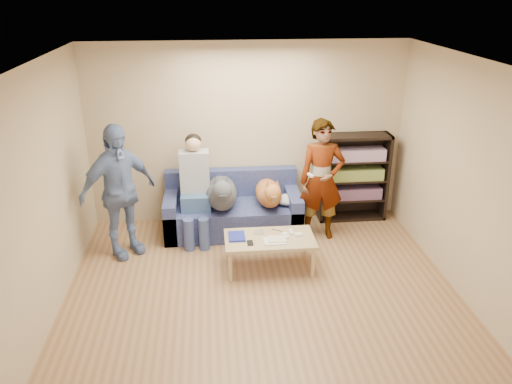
{
  "coord_description": "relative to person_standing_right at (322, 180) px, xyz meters",
  "views": [
    {
      "loc": [
        -0.54,
        -4.36,
        3.31
      ],
      "look_at": [
        0.0,
        1.2,
        0.95
      ],
      "focal_mm": 35.0,
      "sensor_mm": 36.0,
      "label": 1
    }
  ],
  "objects": [
    {
      "name": "ground",
      "position": [
        -0.95,
        -1.78,
        -0.84
      ],
      "size": [
        5.0,
        5.0,
        0.0
      ],
      "primitive_type": "plane",
      "color": "olive",
      "rests_on": "ground"
    },
    {
      "name": "ceiling",
      "position": [
        -0.95,
        -1.78,
        1.76
      ],
      "size": [
        5.0,
        5.0,
        0.0
      ],
      "primitive_type": "plane",
      "rotation": [
        3.14,
        0.0,
        0.0
      ],
      "color": "white",
      "rests_on": "ground"
    },
    {
      "name": "wall_back",
      "position": [
        -0.95,
        0.72,
        0.46
      ],
      "size": [
        4.5,
        0.0,
        4.5
      ],
      "primitive_type": "plane",
      "rotation": [
        1.57,
        0.0,
        0.0
      ],
      "color": "tan",
      "rests_on": "ground"
    },
    {
      "name": "wall_left",
      "position": [
        -3.2,
        -1.78,
        0.46
      ],
      "size": [
        0.0,
        5.0,
        5.0
      ],
      "primitive_type": "plane",
      "rotation": [
        1.57,
        0.0,
        1.57
      ],
      "color": "tan",
      "rests_on": "ground"
    },
    {
      "name": "wall_right",
      "position": [
        1.3,
        -1.78,
        0.46
      ],
      "size": [
        0.0,
        5.0,
        5.0
      ],
      "primitive_type": "plane",
      "rotation": [
        1.57,
        0.0,
        -1.57
      ],
      "color": "tan",
      "rests_on": "ground"
    },
    {
      "name": "blanket",
      "position": [
        -0.43,
        0.18,
        -0.35
      ],
      "size": [
        0.37,
        0.31,
        0.13
      ],
      "primitive_type": "ellipsoid",
      "color": "#B1B0B5",
      "rests_on": "sofa"
    },
    {
      "name": "person_standing_right",
      "position": [
        0.0,
        0.0,
        0.0
      ],
      "size": [
        0.63,
        0.42,
        1.68
      ],
      "primitive_type": "imported",
      "rotation": [
        0.0,
        0.0,
        -0.04
      ],
      "color": "gray",
      "rests_on": "ground"
    },
    {
      "name": "person_standing_left",
      "position": [
        -2.65,
        -0.24,
        0.04
      ],
      "size": [
        1.08,
        0.96,
        1.75
      ],
      "primitive_type": "imported",
      "rotation": [
        0.0,
        0.0,
        0.65
      ],
      "color": "#7C93C7",
      "rests_on": "ground"
    },
    {
      "name": "held_controller",
      "position": [
        -0.2,
        -0.2,
        0.16
      ],
      "size": [
        0.07,
        0.12,
        0.03
      ],
      "primitive_type": "cube",
      "rotation": [
        0.0,
        0.0,
        0.31
      ],
      "color": "silver",
      "rests_on": "person_standing_right"
    },
    {
      "name": "notebook_blue",
      "position": [
        -1.2,
        -0.74,
        -0.41
      ],
      "size": [
        0.2,
        0.26,
        0.03
      ],
      "primitive_type": "cube",
      "color": "#1B2698",
      "rests_on": "coffee_table"
    },
    {
      "name": "papers",
      "position": [
        -0.75,
        -0.89,
        -0.41
      ],
      "size": [
        0.26,
        0.2,
        0.02
      ],
      "primitive_type": "cube",
      "color": "silver",
      "rests_on": "coffee_table"
    },
    {
      "name": "magazine",
      "position": [
        -0.72,
        -0.87,
        -0.4
      ],
      "size": [
        0.22,
        0.17,
        0.01
      ],
      "primitive_type": "cube",
      "color": "beige",
      "rests_on": "coffee_table"
    },
    {
      "name": "camera_silver",
      "position": [
        -0.92,
        -0.67,
        -0.39
      ],
      "size": [
        0.11,
        0.06,
        0.05
      ],
      "primitive_type": "cube",
      "color": "silver",
      "rests_on": "coffee_table"
    },
    {
      "name": "controller_a",
      "position": [
        -0.52,
        -0.69,
        -0.4
      ],
      "size": [
        0.04,
        0.13,
        0.03
      ],
      "primitive_type": "cube",
      "color": "silver",
      "rests_on": "coffee_table"
    },
    {
      "name": "controller_b",
      "position": [
        -0.44,
        -0.77,
        -0.4
      ],
      "size": [
        0.09,
        0.06,
        0.03
      ],
      "primitive_type": "cube",
      "color": "white",
      "rests_on": "coffee_table"
    },
    {
      "name": "headphone_cup_a",
      "position": [
        -0.6,
        -0.81,
        -0.41
      ],
      "size": [
        0.07,
        0.07,
        0.02
      ],
      "primitive_type": "cylinder",
      "color": "silver",
      "rests_on": "coffee_table"
    },
    {
      "name": "headphone_cup_b",
      "position": [
        -0.6,
        -0.73,
        -0.41
      ],
      "size": [
        0.07,
        0.07,
        0.02
      ],
      "primitive_type": "cylinder",
      "color": "white",
      "rests_on": "coffee_table"
    },
    {
      "name": "pen_orange",
      "position": [
        -0.82,
        -0.95,
        -0.42
      ],
      "size": [
        0.13,
        0.06,
        0.01
      ],
      "primitive_type": "cylinder",
      "rotation": [
        0.0,
        1.57,
        0.35
      ],
      "color": "#C35D1B",
      "rests_on": "coffee_table"
    },
    {
      "name": "pen_black",
      "position": [
        -0.68,
        -0.61,
        -0.42
      ],
      "size": [
        0.13,
        0.08,
        0.01
      ],
      "primitive_type": "cylinder",
      "rotation": [
        0.0,
        1.57,
        -0.52
      ],
      "color": "black",
      "rests_on": "coffee_table"
    },
    {
      "name": "wallet",
      "position": [
        -1.05,
        -0.91,
        -0.41
      ],
      "size": [
        0.07,
        0.12,
        0.02
      ],
      "primitive_type": "cube",
      "color": "black",
      "rests_on": "coffee_table"
    },
    {
      "name": "sofa",
      "position": [
        -1.2,
        0.31,
        -0.56
      ],
      "size": [
        1.9,
        0.85,
        0.82
      ],
      "color": "#515B93",
      "rests_on": "ground"
    },
    {
      "name": "person_seated",
      "position": [
        -1.71,
        0.19,
        -0.07
      ],
      "size": [
        0.4,
        0.73,
        1.47
      ],
      "color": "#3E6188",
      "rests_on": "sofa"
    },
    {
      "name": "dog_gray",
      "position": [
        -1.35,
        0.14,
        -0.19
      ],
      "size": [
        0.43,
        1.26,
        0.63
      ],
      "color": "#45464E",
      "rests_on": "sofa"
    },
    {
      "name": "dog_tan",
      "position": [
        -0.69,
        0.15,
        -0.23
      ],
      "size": [
        0.36,
        1.14,
        0.52
      ],
      "color": "#A95733",
      "rests_on": "sofa"
    },
    {
      "name": "coffee_table",
      "position": [
        -0.8,
        -0.79,
        -0.47
      ],
      "size": [
        1.1,
        0.6,
        0.42
      ],
      "color": "tan",
      "rests_on": "ground"
    },
    {
      "name": "bookshelf",
      "position": [
        0.6,
        0.55,
        -0.16
      ],
      "size": [
        1.0,
        0.34,
        1.3
      ],
      "color": "black",
      "rests_on": "ground"
    }
  ]
}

